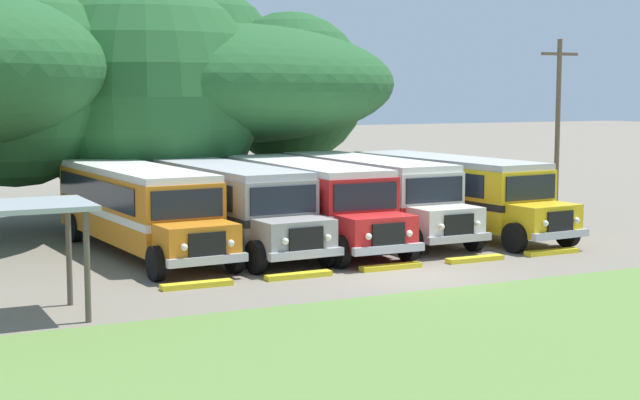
{
  "coord_description": "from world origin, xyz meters",
  "views": [
    {
      "loc": [
        -14.42,
        -23.52,
        5.3
      ],
      "look_at": [
        0.0,
        5.8,
        1.6
      ],
      "focal_mm": 54.14,
      "sensor_mm": 36.0,
      "label": 1
    }
  ],
  "objects_px": {
    "parked_bus_slot_0": "(138,205)",
    "broad_shade_tree": "(205,85)",
    "parked_bus_slot_1": "(225,201)",
    "parked_bus_slot_4": "(450,190)",
    "waiting_shelter": "(11,215)",
    "utility_pole": "(558,124)",
    "parked_bus_slot_2": "(306,198)",
    "parked_bus_slot_3": "(369,192)"
  },
  "relations": [
    {
      "from": "parked_bus_slot_0",
      "to": "parked_bus_slot_3",
      "type": "distance_m",
      "value": 8.8
    },
    {
      "from": "parked_bus_slot_1",
      "to": "utility_pole",
      "type": "relative_size",
      "value": 1.48
    },
    {
      "from": "parked_bus_slot_1",
      "to": "broad_shade_tree",
      "type": "relative_size",
      "value": 0.67
    },
    {
      "from": "parked_bus_slot_4",
      "to": "parked_bus_slot_2",
      "type": "bearing_deg",
      "value": -94.96
    },
    {
      "from": "parked_bus_slot_3",
      "to": "parked_bus_slot_4",
      "type": "bearing_deg",
      "value": 74.13
    },
    {
      "from": "parked_bus_slot_0",
      "to": "parked_bus_slot_1",
      "type": "height_order",
      "value": "same"
    },
    {
      "from": "parked_bus_slot_1",
      "to": "parked_bus_slot_4",
      "type": "bearing_deg",
      "value": 84.97
    },
    {
      "from": "parked_bus_slot_3",
      "to": "broad_shade_tree",
      "type": "bearing_deg",
      "value": -162.64
    },
    {
      "from": "parked_bus_slot_2",
      "to": "broad_shade_tree",
      "type": "distance_m",
      "value": 10.81
    },
    {
      "from": "parked_bus_slot_3",
      "to": "broad_shade_tree",
      "type": "relative_size",
      "value": 0.67
    },
    {
      "from": "parked_bus_slot_1",
      "to": "waiting_shelter",
      "type": "bearing_deg",
      "value": -49.85
    },
    {
      "from": "parked_bus_slot_0",
      "to": "broad_shade_tree",
      "type": "relative_size",
      "value": 0.67
    },
    {
      "from": "broad_shade_tree",
      "to": "utility_pole",
      "type": "bearing_deg",
      "value": -38.07
    },
    {
      "from": "parked_bus_slot_2",
      "to": "parked_bus_slot_4",
      "type": "height_order",
      "value": "same"
    },
    {
      "from": "parked_bus_slot_3",
      "to": "waiting_shelter",
      "type": "xyz_separation_m",
      "value": [
        -13.98,
        -8.19,
        0.87
      ]
    },
    {
      "from": "parked_bus_slot_2",
      "to": "parked_bus_slot_3",
      "type": "height_order",
      "value": "same"
    },
    {
      "from": "parked_bus_slot_1",
      "to": "parked_bus_slot_4",
      "type": "distance_m",
      "value": 8.91
    },
    {
      "from": "broad_shade_tree",
      "to": "waiting_shelter",
      "type": "distance_m",
      "value": 20.81
    },
    {
      "from": "utility_pole",
      "to": "parked_bus_slot_2",
      "type": "bearing_deg",
      "value": -176.27
    },
    {
      "from": "parked_bus_slot_0",
      "to": "utility_pole",
      "type": "distance_m",
      "value": 17.73
    },
    {
      "from": "parked_bus_slot_1",
      "to": "parked_bus_slot_4",
      "type": "relative_size",
      "value": 1.0
    },
    {
      "from": "parked_bus_slot_3",
      "to": "waiting_shelter",
      "type": "height_order",
      "value": "parked_bus_slot_3"
    },
    {
      "from": "broad_shade_tree",
      "to": "waiting_shelter",
      "type": "xyz_separation_m",
      "value": [
        -10.9,
        -17.45,
        -3.11
      ]
    },
    {
      "from": "utility_pole",
      "to": "parked_bus_slot_1",
      "type": "bearing_deg",
      "value": -178.08
    },
    {
      "from": "parked_bus_slot_0",
      "to": "broad_shade_tree",
      "type": "distance_m",
      "value": 11.77
    },
    {
      "from": "utility_pole",
      "to": "broad_shade_tree",
      "type": "bearing_deg",
      "value": 141.93
    },
    {
      "from": "parked_bus_slot_1",
      "to": "waiting_shelter",
      "type": "height_order",
      "value": "parked_bus_slot_1"
    },
    {
      "from": "parked_bus_slot_4",
      "to": "waiting_shelter",
      "type": "height_order",
      "value": "parked_bus_slot_4"
    },
    {
      "from": "parked_bus_slot_3",
      "to": "utility_pole",
      "type": "distance_m",
      "value": 9.09
    },
    {
      "from": "parked_bus_slot_1",
      "to": "parked_bus_slot_4",
      "type": "height_order",
      "value": "same"
    },
    {
      "from": "utility_pole",
      "to": "waiting_shelter",
      "type": "relative_size",
      "value": 2.05
    },
    {
      "from": "parked_bus_slot_4",
      "to": "utility_pole",
      "type": "distance_m",
      "value": 6.24
    },
    {
      "from": "parked_bus_slot_3",
      "to": "utility_pole",
      "type": "relative_size",
      "value": 1.47
    },
    {
      "from": "parked_bus_slot_1",
      "to": "parked_bus_slot_3",
      "type": "bearing_deg",
      "value": 91.9
    },
    {
      "from": "parked_bus_slot_2",
      "to": "parked_bus_slot_3",
      "type": "distance_m",
      "value": 3.07
    },
    {
      "from": "utility_pole",
      "to": "parked_bus_slot_3",
      "type": "bearing_deg",
      "value": 179.81
    },
    {
      "from": "parked_bus_slot_4",
      "to": "waiting_shelter",
      "type": "bearing_deg",
      "value": -71.41
    },
    {
      "from": "parked_bus_slot_0",
      "to": "waiting_shelter",
      "type": "height_order",
      "value": "parked_bus_slot_0"
    },
    {
      "from": "parked_bus_slot_0",
      "to": "parked_bus_slot_2",
      "type": "distance_m",
      "value": 5.86
    },
    {
      "from": "parked_bus_slot_1",
      "to": "parked_bus_slot_0",
      "type": "bearing_deg",
      "value": -98.76
    },
    {
      "from": "parked_bus_slot_1",
      "to": "parked_bus_slot_2",
      "type": "distance_m",
      "value": 2.9
    },
    {
      "from": "parked_bus_slot_2",
      "to": "parked_bus_slot_1",
      "type": "bearing_deg",
      "value": -95.51
    }
  ]
}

